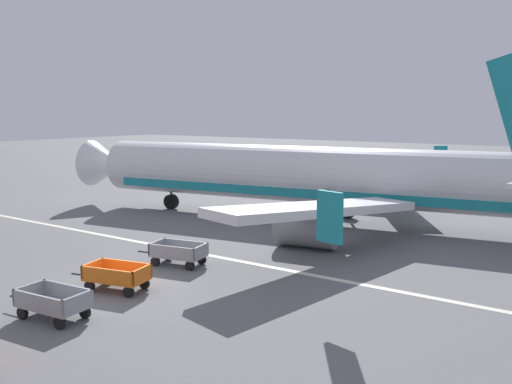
{
  "coord_description": "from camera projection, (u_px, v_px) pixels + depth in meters",
  "views": [
    {
      "loc": [
        17.0,
        -14.74,
        7.25
      ],
      "look_at": [
        -0.13,
        10.11,
        2.8
      ],
      "focal_mm": 38.42,
      "sensor_mm": 36.0,
      "label": 1
    }
  ],
  "objects": [
    {
      "name": "airplane",
      "position": [
        317.0,
        176.0,
        35.7
      ],
      "size": [
        37.61,
        30.32,
        11.34
      ],
      "color": "silver",
      "rests_on": "ground"
    },
    {
      "name": "baggage_cart_second_in_row",
      "position": [
        53.0,
        302.0,
        19.25
      ],
      "size": [
        3.6,
        1.63,
        1.07
      ],
      "color": "gray",
      "rests_on": "ground"
    },
    {
      "name": "ground_plane",
      "position": [
        120.0,
        289.0,
        22.61
      ],
      "size": [
        220.0,
        220.0,
        0.0
      ],
      "primitive_type": "plane",
      "color": "slate"
    },
    {
      "name": "baggage_cart_fourth_in_row",
      "position": [
        178.0,
        253.0,
        25.98
      ],
      "size": [
        3.63,
        1.86,
        1.07
      ],
      "color": "gray",
      "rests_on": "ground"
    },
    {
      "name": "apron_stripe",
      "position": [
        214.0,
        256.0,
        27.62
      ],
      "size": [
        120.0,
        0.36,
        0.01
      ],
      "primitive_type": "cube",
      "color": "silver",
      "rests_on": "ground"
    },
    {
      "name": "baggage_cart_third_in_row",
      "position": [
        117.0,
        276.0,
        22.33
      ],
      "size": [
        3.63,
        1.91,
        1.07
      ],
      "color": "orange",
      "rests_on": "ground"
    }
  ]
}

